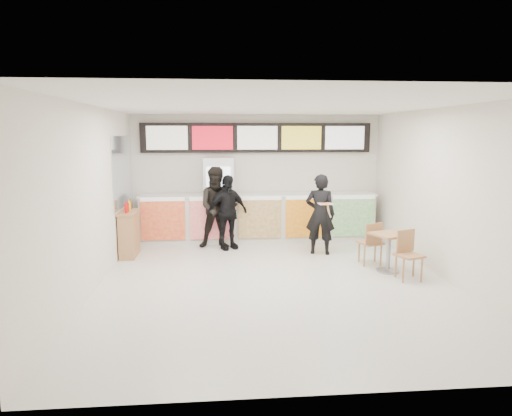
{
  "coord_description": "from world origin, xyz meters",
  "views": [
    {
      "loc": [
        -0.98,
        -7.55,
        2.54
      ],
      "look_at": [
        -0.22,
        1.2,
        1.11
      ],
      "focal_mm": 32.0,
      "sensor_mm": 36.0,
      "label": 1
    }
  ],
  "objects": [
    {
      "name": "wall_left",
      "position": [
        -3.0,
        0.0,
        1.5
      ],
      "size": [
        0.0,
        7.0,
        7.0
      ],
      "primitive_type": "plane",
      "rotation": [
        1.57,
        0.0,
        1.57
      ],
      "color": "silver",
      "rests_on": "floor"
    },
    {
      "name": "customer_left",
      "position": [
        -0.96,
        2.55,
        0.91
      ],
      "size": [
        0.92,
        0.73,
        1.82
      ],
      "primitive_type": "imported",
      "rotation": [
        0.0,
        0.0,
        0.04
      ],
      "color": "black",
      "rests_on": "floor"
    },
    {
      "name": "drinks_fridge",
      "position": [
        -0.93,
        3.11,
        1.0
      ],
      "size": [
        0.7,
        0.67,
        2.0
      ],
      "color": "white",
      "rests_on": "floor"
    },
    {
      "name": "pizza_slice",
      "position": [
        1.2,
        1.35,
        1.16
      ],
      "size": [
        0.36,
        0.36,
        0.02
      ],
      "color": "beige",
      "rests_on": "customer_main"
    },
    {
      "name": "mirror_panel",
      "position": [
        -2.99,
        2.45,
        1.75
      ],
      "size": [
        0.01,
        2.0,
        1.5
      ],
      "primitive_type": "cube",
      "color": "#B2B7BF",
      "rests_on": "wall_left"
    },
    {
      "name": "service_counter",
      "position": [
        0.0,
        3.09,
        0.57
      ],
      "size": [
        5.56,
        0.77,
        1.14
      ],
      "color": "silver",
      "rests_on": "floor"
    },
    {
      "name": "customer_main",
      "position": [
        1.2,
        1.8,
        0.86
      ],
      "size": [
        0.72,
        0.58,
        1.71
      ],
      "primitive_type": "imported",
      "rotation": [
        0.0,
        0.0,
        2.83
      ],
      "color": "black",
      "rests_on": "floor"
    },
    {
      "name": "floor",
      "position": [
        0.0,
        0.0,
        0.0
      ],
      "size": [
        7.0,
        7.0,
        0.0
      ],
      "primitive_type": "plane",
      "color": "beige",
      "rests_on": "ground"
    },
    {
      "name": "condiment_ledge",
      "position": [
        -2.82,
        1.98,
        0.49
      ],
      "size": [
        0.34,
        0.85,
        1.13
      ],
      "color": "#A8734C",
      "rests_on": "floor"
    },
    {
      "name": "menu_board",
      "position": [
        0.0,
        3.41,
        2.45
      ],
      "size": [
        5.5,
        0.14,
        0.7
      ],
      "color": "black",
      "rests_on": "wall_back"
    },
    {
      "name": "customer_mid",
      "position": [
        -0.76,
        2.4,
        0.83
      ],
      "size": [
        1.05,
        0.78,
        1.66
      ],
      "primitive_type": "imported",
      "rotation": [
        0.0,
        0.0,
        0.44
      ],
      "color": "black",
      "rests_on": "floor"
    },
    {
      "name": "cafe_table",
      "position": [
        2.19,
        0.43,
        0.5
      ],
      "size": [
        0.88,
        1.52,
        0.86
      ],
      "rotation": [
        0.0,
        0.0,
        0.34
      ],
      "color": "#A8734C",
      "rests_on": "floor"
    },
    {
      "name": "wall_right",
      "position": [
        3.0,
        0.0,
        1.5
      ],
      "size": [
        0.0,
        7.0,
        7.0
      ],
      "primitive_type": "plane",
      "rotation": [
        1.57,
        0.0,
        -1.57
      ],
      "color": "silver",
      "rests_on": "floor"
    },
    {
      "name": "ceiling",
      "position": [
        0.0,
        0.0,
        3.0
      ],
      "size": [
        7.0,
        7.0,
        0.0
      ],
      "primitive_type": "plane",
      "rotation": [
        3.14,
        0.0,
        0.0
      ],
      "color": "white",
      "rests_on": "wall_back"
    },
    {
      "name": "wall_back",
      "position": [
        0.0,
        3.5,
        1.5
      ],
      "size": [
        6.0,
        0.0,
        6.0
      ],
      "primitive_type": "plane",
      "rotation": [
        1.57,
        0.0,
        0.0
      ],
      "color": "silver",
      "rests_on": "floor"
    }
  ]
}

